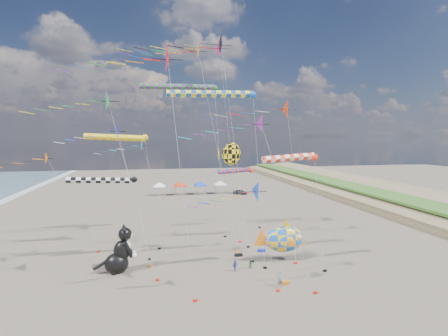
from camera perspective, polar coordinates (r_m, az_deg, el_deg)
ground at (r=29.72m, az=4.73°, el=-23.57°), size 260.00×260.00×0.00m
delta_kite_0 at (r=46.53m, az=-3.08°, el=18.82°), size 15.50×2.81×26.96m
delta_kite_1 at (r=34.57m, az=-19.74°, el=10.08°), size 11.61×2.38×18.88m
delta_kite_2 at (r=42.29m, az=-5.09°, el=17.84°), size 12.86×2.23×25.03m
delta_kite_3 at (r=51.51m, az=-14.09°, el=3.19°), size 10.18×1.77×13.92m
delta_kite_4 at (r=38.36m, az=-17.89°, el=5.28°), size 8.84×1.84×15.81m
delta_kite_5 at (r=29.79m, az=6.40°, el=6.49°), size 10.49×1.76×16.27m
delta_kite_6 at (r=44.74m, az=9.38°, el=9.18°), size 12.74×2.69×19.08m
delta_kite_7 at (r=45.99m, az=-27.02°, el=0.95°), size 10.60×1.57×12.60m
delta_kite_8 at (r=29.69m, az=-10.51°, el=17.26°), size 10.89×2.81×22.17m
delta_kite_9 at (r=44.48m, az=-1.43°, el=19.71°), size 15.32×2.95×27.18m
delta_kite_10 at (r=30.94m, az=3.93°, el=-4.04°), size 7.95×1.95×10.62m
windsock_0 at (r=40.98m, az=-18.94°, el=-1.97°), size 8.86×0.69×9.79m
windsock_1 at (r=53.03m, az=2.10°, el=-0.52°), size 6.77×0.72×9.46m
windsock_2 at (r=48.23m, az=-7.04°, el=12.91°), size 11.66×0.84×21.31m
windsock_3 at (r=35.87m, az=-1.52°, el=11.86°), size 10.49×0.76×18.92m
windsock_4 at (r=35.82m, az=11.06°, el=1.53°), size 7.29×0.73×12.52m
windsock_5 at (r=44.17m, az=-16.84°, el=4.72°), size 8.77×0.78×14.56m
angelfish_kite at (r=40.22m, az=0.96°, el=2.16°), size 3.74×3.02×13.59m
cat_inflatable at (r=39.21m, az=-16.78°, el=-12.49°), size 3.94×2.28×5.07m
fish_inflatable at (r=41.14m, az=9.74°, el=-11.35°), size 6.07×2.19×4.96m
person_adult at (r=35.18m, az=9.22°, el=-17.50°), size 0.57×0.39×1.52m
child_green at (r=39.17m, az=4.38°, el=-15.46°), size 0.50×0.39×0.99m
child_blue at (r=38.51m, az=1.80°, el=-15.67°), size 0.74×0.50×1.17m
kite_bag_0 at (r=44.80m, az=6.16°, el=-13.25°), size 0.90×0.44×0.30m
kite_bag_1 at (r=43.06m, az=2.39°, el=-14.00°), size 0.90×0.44×0.30m
kite_bag_2 at (r=36.11m, az=9.83°, el=-17.95°), size 0.90×0.44×0.30m
tent_row at (r=86.18m, az=-5.51°, el=-2.28°), size 19.20×4.20×3.80m
parked_car at (r=86.70m, az=2.66°, el=-3.92°), size 3.76×2.78×1.19m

